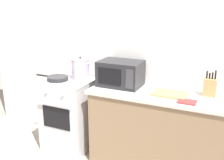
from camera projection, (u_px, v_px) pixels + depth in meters
name	position (u px, v px, depth m)	size (l,w,h in m)	color
back_wall	(127.00, 54.00, 3.37)	(4.40, 0.10, 2.50)	silver
lower_cabinet_right	(163.00, 133.00, 3.05)	(1.64, 0.56, 0.88)	#8C7051
countertop_right	(165.00, 95.00, 2.92)	(1.70, 0.60, 0.04)	beige
stove	(70.00, 113.00, 3.53)	(0.60, 0.64, 0.92)	silver
stock_pot	(81.00, 69.00, 3.43)	(0.31, 0.23, 0.29)	silver
frying_pan	(57.00, 78.00, 3.40)	(0.47, 0.27, 0.05)	#28282B
microwave	(121.00, 73.00, 3.15)	(0.50, 0.37, 0.30)	#232326
cutting_board	(170.00, 94.00, 2.87)	(0.36, 0.26, 0.02)	tan
knife_block	(210.00, 87.00, 2.81)	(0.13, 0.10, 0.28)	tan
oven_mitt	(187.00, 102.00, 2.65)	(0.18, 0.14, 0.02)	#993333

